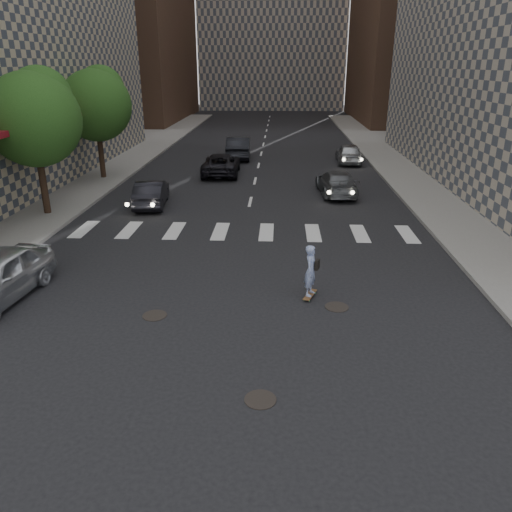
{
  "coord_description": "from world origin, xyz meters",
  "views": [
    {
      "loc": [
        1.54,
        -11.41,
        6.79
      ],
      "look_at": [
        0.85,
        2.76,
        1.3
      ],
      "focal_mm": 35.0,
      "sensor_mm": 36.0,
      "label": 1
    }
  ],
  "objects": [
    {
      "name": "traffic_car_a",
      "position": [
        -4.96,
        13.0,
        0.66
      ],
      "size": [
        1.82,
        4.11,
        1.31
      ],
      "primitive_type": "imported",
      "rotation": [
        0.0,
        0.0,
        3.25
      ],
      "color": "black",
      "rests_on": "ground"
    },
    {
      "name": "skateboarder",
      "position": [
        2.54,
        2.66,
        0.89
      ],
      "size": [
        0.57,
        0.88,
        1.7
      ],
      "rotation": [
        0.0,
        0.0,
        -0.36
      ],
      "color": "brown",
      "rests_on": "ground"
    },
    {
      "name": "traffic_car_d",
      "position": [
        6.5,
        25.29,
        0.72
      ],
      "size": [
        1.78,
        4.24,
        1.43
      ],
      "primitive_type": "imported",
      "rotation": [
        0.0,
        0.0,
        3.12
      ],
      "color": "#B5B9BD",
      "rests_on": "ground"
    },
    {
      "name": "sidewalk_right",
      "position": [
        14.5,
        20.0,
        0.07
      ],
      "size": [
        13.0,
        80.0,
        0.15
      ],
      "primitive_type": "cube",
      "color": "gray",
      "rests_on": "ground"
    },
    {
      "name": "traffic_car_e",
      "position": [
        -1.66,
        26.85,
        0.81
      ],
      "size": [
        1.94,
        5.0,
        1.62
      ],
      "primitive_type": "imported",
      "rotation": [
        0.0,
        0.0,
        3.19
      ],
      "color": "black",
      "rests_on": "ground"
    },
    {
      "name": "traffic_car_c",
      "position": [
        -2.28,
        20.76,
        0.69
      ],
      "size": [
        2.43,
        5.0,
        1.37
      ],
      "primitive_type": "imported",
      "rotation": [
        0.0,
        0.0,
        3.17
      ],
      "color": "black",
      "rests_on": "ground"
    },
    {
      "name": "tree_b",
      "position": [
        -9.45,
        11.14,
        4.65
      ],
      "size": [
        4.2,
        4.2,
        6.6
      ],
      "color": "#382619",
      "rests_on": "sidewalk_left"
    },
    {
      "name": "traffic_car_b",
      "position": [
        4.65,
        15.83,
        0.65
      ],
      "size": [
        2.17,
        4.63,
        1.31
      ],
      "primitive_type": "imported",
      "rotation": [
        0.0,
        0.0,
        3.22
      ],
      "color": "#5B5E62",
      "rests_on": "ground"
    },
    {
      "name": "manhole_c",
      "position": [
        3.3,
        2.0,
        0.01
      ],
      "size": [
        0.7,
        0.7,
        0.02
      ],
      "primitive_type": "cylinder",
      "color": "black",
      "rests_on": "ground"
    },
    {
      "name": "sidewalk_left",
      "position": [
        -14.5,
        20.0,
        0.07
      ],
      "size": [
        13.0,
        80.0,
        0.15
      ],
      "primitive_type": "cube",
      "color": "gray",
      "rests_on": "ground"
    },
    {
      "name": "manhole_a",
      "position": [
        1.2,
        -2.5,
        0.01
      ],
      "size": [
        0.7,
        0.7,
        0.02
      ],
      "primitive_type": "cylinder",
      "color": "black",
      "rests_on": "ground"
    },
    {
      "name": "tree_c",
      "position": [
        -9.45,
        19.14,
        4.65
      ],
      "size": [
        4.2,
        4.2,
        6.6
      ],
      "color": "#382619",
      "rests_on": "sidewalk_left"
    },
    {
      "name": "ground",
      "position": [
        0.0,
        0.0,
        0.0
      ],
      "size": [
        160.0,
        160.0,
        0.0
      ],
      "primitive_type": "plane",
      "color": "black",
      "rests_on": "ground"
    },
    {
      "name": "manhole_b",
      "position": [
        -2.0,
        1.2,
        0.01
      ],
      "size": [
        0.7,
        0.7,
        0.02
      ],
      "primitive_type": "cylinder",
      "color": "black",
      "rests_on": "ground"
    }
  ]
}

